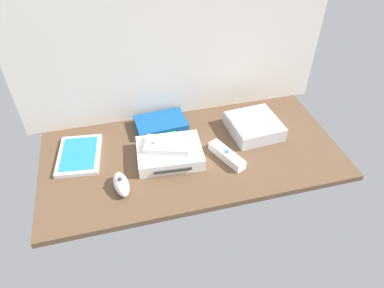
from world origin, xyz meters
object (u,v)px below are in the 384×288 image
at_px(game_case, 79,155).
at_px(network_router, 161,124).
at_px(mini_computer, 254,126).
at_px(remote_nunchuk, 121,184).
at_px(remote_wand, 227,155).
at_px(game_console, 170,153).
at_px(remote_classic_pad, 168,145).

bearing_deg(game_case, network_router, 23.43).
xyz_separation_m(mini_computer, remote_nunchuk, (-0.49, -0.16, -0.01)).
relative_size(mini_computer, network_router, 0.97).
relative_size(remote_wand, remote_nunchuk, 1.43).
xyz_separation_m(game_case, network_router, (0.29, 0.09, 0.01)).
height_order(network_router, remote_nunchuk, remote_nunchuk).
height_order(mini_computer, game_case, mini_computer).
relative_size(game_console, remote_classic_pad, 1.37).
height_order(mini_computer, remote_classic_pad, remote_classic_pad).
relative_size(mini_computer, game_case, 0.89).
bearing_deg(game_console, remote_wand, -10.78).
bearing_deg(game_case, game_console, -8.81).
bearing_deg(remote_wand, remote_nunchuk, 165.01).
relative_size(game_case, network_router, 1.09).
bearing_deg(remote_classic_pad, game_console, -23.20).
bearing_deg(network_router, game_case, -167.28).
xyz_separation_m(mini_computer, remote_classic_pad, (-0.33, -0.06, 0.03)).
height_order(remote_wand, remote_classic_pad, remote_classic_pad).
height_order(game_console, mini_computer, mini_computer).
bearing_deg(remote_wand, remote_classic_pad, 141.31).
distance_m(game_console, network_router, 0.17).
xyz_separation_m(network_router, remote_classic_pad, (-0.01, -0.16, 0.04)).
distance_m(network_router, remote_nunchuk, 0.32).
height_order(game_case, remote_classic_pad, remote_classic_pad).
height_order(mini_computer, network_router, mini_computer).
distance_m(game_console, mini_computer, 0.33).
distance_m(game_console, remote_wand, 0.19).
bearing_deg(game_case, remote_nunchuk, -48.63).
relative_size(game_console, network_router, 1.18).
relative_size(game_case, remote_classic_pad, 1.27).
bearing_deg(network_router, remote_nunchuk, -126.34).
bearing_deg(remote_wand, game_console, 142.10).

